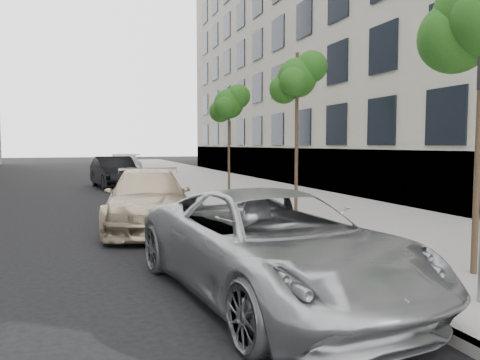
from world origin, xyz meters
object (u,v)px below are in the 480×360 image
minivan (272,244)px  sedan_rear (124,166)px  tree_mid (298,78)px  tree_far (229,104)px  suv (148,199)px  sedan_black (114,172)px  sedan_blue (141,186)px

minivan → sedan_rear: size_ratio=1.01×
tree_mid → minivan: tree_mid is taller
tree_far → suv: bearing=-123.5°
tree_mid → tree_far: 6.50m
tree_mid → sedan_black: size_ratio=0.97×
suv → sedan_black: 11.85m
minivan → tree_far: bearing=68.2°
sedan_black → sedan_rear: 6.65m
sedan_blue → sedan_black: 6.78m
tree_mid → sedan_blue: tree_mid is taller
tree_far → minivan: 13.41m
minivan → suv: (-0.93, 6.18, -0.00)m
sedan_blue → tree_far: bearing=23.1°
tree_mid → sedan_blue: 7.27m
sedan_black → sedan_rear: size_ratio=0.89×
sedan_blue → sedan_black: bearing=98.1°
sedan_black → sedan_rear: (1.01, 6.57, -0.00)m
tree_far → sedan_black: tree_far is taller
suv → sedan_black: (-0.08, 11.85, 0.03)m
tree_mid → sedan_rear: 19.07m
minivan → sedan_blue: 11.28m
sedan_black → tree_far: bearing=-59.2°
tree_mid → sedan_rear: size_ratio=0.86×
tree_far → tree_mid: bearing=-90.0°
minivan → sedan_black: size_ratio=1.14×
tree_mid → tree_far: bearing=90.0°
tree_far → sedan_rear: tree_far is taller
tree_far → suv: 8.32m
sedan_blue → sedan_rear: (0.50, 13.33, 0.14)m
sedan_black → sedan_rear: bearing=73.3°
tree_mid → tree_far: size_ratio=1.03×
sedan_rear → tree_far: bearing=-65.7°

